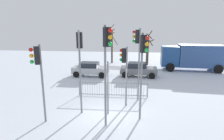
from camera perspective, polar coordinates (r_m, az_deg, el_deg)
The scene contains 14 objects.
ground_plane at distance 11.26m, azimuth -1.38°, elevation -13.31°, with size 60.00×60.00×0.00m, color silver.
traffic_light_mid_right at distance 9.55m, azimuth 9.71°, elevation 3.72°, with size 0.41×0.52×4.75m.
traffic_light_rear_right at distance 8.69m, azimuth -1.65°, elevation 4.74°, with size 0.46×0.47×5.11m.
traffic_light_foreground_right at distance 10.57m, azimuth -9.95°, elevation 5.01°, with size 0.34×0.57×4.86m.
traffic_light_mid_left at distance 9.97m, azimuth -22.04°, elevation 1.00°, with size 0.49×0.45×4.19m.
traffic_light_foreground_left at distance 12.50m, azimuth 7.93°, elevation 6.63°, with size 0.56×0.36×4.99m.
traffic_light_rear_left at distance 11.54m, azimuth 3.92°, elevation 2.19°, with size 0.52×0.41×3.87m.
direction_sign_post at distance 10.53m, azimuth -0.99°, elevation -4.79°, with size 0.78×0.20×3.17m.
pedestrian_guard_railing at distance 13.67m, azimuth 0.28°, elevation -6.02°, with size 5.17×0.21×1.07m.
car_grey_far at distance 19.59m, azimuth 8.16°, elevation 0.25°, with size 3.87×2.06×1.47m.
car_silver_trailing at distance 19.70m, azimuth -6.73°, elevation 0.36°, with size 3.83×1.97×1.47m.
delivery_truck at distance 24.10m, azimuth 23.72°, elevation 3.96°, with size 7.19×3.12×3.10m.
bare_tree_left at distance 27.03m, azimuth -0.05°, elevation 7.88°, with size 1.92×1.92×5.65m.
bare_tree_centre at distance 26.03m, azimuth 11.03°, elevation 6.59°, with size 1.56×1.64×4.74m.
Camera 1 is at (1.44, -10.02, 4.92)m, focal length 29.36 mm.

